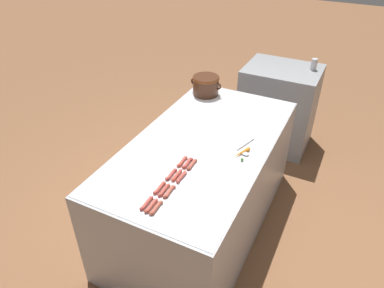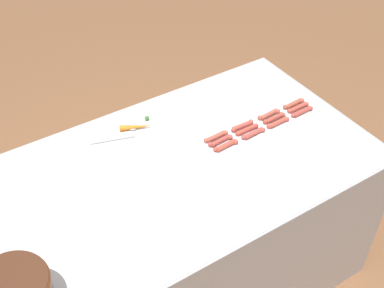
# 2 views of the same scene
# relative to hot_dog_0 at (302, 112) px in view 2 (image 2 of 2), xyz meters

# --- Properties ---
(ground_plane) EXTENTS (20.00, 20.00, 0.00)m
(ground_plane) POSITION_rel_hot_dog_0_xyz_m (0.01, 0.82, -0.92)
(ground_plane) COLOR brown
(griddle_counter) EXTENTS (1.06, 2.00, 0.90)m
(griddle_counter) POSITION_rel_hot_dog_0_xyz_m (0.01, 0.82, -0.46)
(griddle_counter) COLOR #ADAFB5
(griddle_counter) RESTS_ON ground_plane
(hot_dog_0) EXTENTS (0.03, 0.14, 0.03)m
(hot_dog_0) POSITION_rel_hot_dog_0_xyz_m (0.00, 0.00, 0.00)
(hot_dog_0) COLOR #B3483E
(hot_dog_0) RESTS_ON griddle_counter
(hot_dog_1) EXTENTS (0.03, 0.14, 0.03)m
(hot_dog_1) POSITION_rel_hot_dog_0_xyz_m (-0.00, 0.16, 0.00)
(hot_dog_1) COLOR #B84B3C
(hot_dog_1) RESTS_ON griddle_counter
(hot_dog_2) EXTENTS (0.03, 0.14, 0.03)m
(hot_dog_2) POSITION_rel_hot_dog_0_xyz_m (-0.00, 0.32, 0.00)
(hot_dog_2) COLOR #AE4940
(hot_dog_2) RESTS_ON griddle_counter
(hot_dog_3) EXTENTS (0.03, 0.14, 0.03)m
(hot_dog_3) POSITION_rel_hot_dog_0_xyz_m (-0.00, 0.49, 0.00)
(hot_dog_3) COLOR #B64839
(hot_dog_3) RESTS_ON griddle_counter
(hot_dog_4) EXTENTS (0.03, 0.14, 0.03)m
(hot_dog_4) POSITION_rel_hot_dog_0_xyz_m (0.04, -0.01, 0.00)
(hot_dog_4) COLOR #B64D3E
(hot_dog_4) RESTS_ON griddle_counter
(hot_dog_5) EXTENTS (0.03, 0.14, 0.03)m
(hot_dog_5) POSITION_rel_hot_dog_0_xyz_m (0.04, 0.16, 0.00)
(hot_dog_5) COLOR #AD493B
(hot_dog_5) RESTS_ON griddle_counter
(hot_dog_6) EXTENTS (0.03, 0.14, 0.03)m
(hot_dog_6) POSITION_rel_hot_dog_0_xyz_m (0.04, 0.33, 0.00)
(hot_dog_6) COLOR #B8473A
(hot_dog_6) RESTS_ON griddle_counter
(hot_dog_7) EXTENTS (0.03, 0.14, 0.03)m
(hot_dog_7) POSITION_rel_hot_dog_0_xyz_m (0.04, 0.49, 0.00)
(hot_dog_7) COLOR #AE4840
(hot_dog_7) RESTS_ON griddle_counter
(hot_dog_8) EXTENTS (0.03, 0.14, 0.03)m
(hot_dog_8) POSITION_rel_hot_dog_0_xyz_m (0.08, -0.01, 0.00)
(hot_dog_8) COLOR #AC513E
(hot_dog_8) RESTS_ON griddle_counter
(hot_dog_9) EXTENTS (0.03, 0.14, 0.03)m
(hot_dog_9) POSITION_rel_hot_dog_0_xyz_m (0.07, 0.16, 0.00)
(hot_dog_9) COLOR #AF5241
(hot_dog_9) RESTS_ON griddle_counter
(hot_dog_10) EXTENTS (0.03, 0.14, 0.03)m
(hot_dog_10) POSITION_rel_hot_dog_0_xyz_m (0.07, 0.33, 0.00)
(hot_dog_10) COLOR #B44A3F
(hot_dog_10) RESTS_ON griddle_counter
(hot_dog_11) EXTENTS (0.03, 0.14, 0.03)m
(hot_dog_11) POSITION_rel_hot_dog_0_xyz_m (0.08, 0.49, 0.00)
(hot_dog_11) COLOR #AF5140
(hot_dog_11) RESTS_ON griddle_counter
(serving_spoon) EXTENTS (0.12, 0.27, 0.02)m
(serving_spoon) POSITION_rel_hot_dog_0_xyz_m (0.36, 0.84, -0.00)
(serving_spoon) COLOR #B7B7BC
(serving_spoon) RESTS_ON griddle_counter
(carrot) EXTENTS (0.10, 0.17, 0.03)m
(carrot) POSITION_rel_hot_dog_0_xyz_m (0.35, 0.78, 0.00)
(carrot) COLOR orange
(carrot) RESTS_ON griddle_counter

